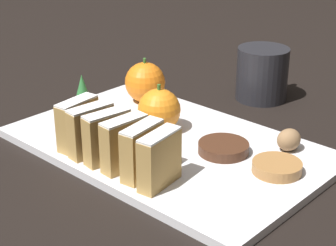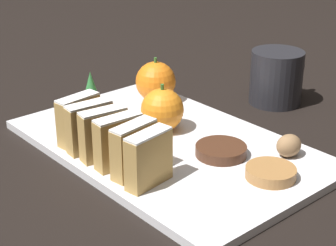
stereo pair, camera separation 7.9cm
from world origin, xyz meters
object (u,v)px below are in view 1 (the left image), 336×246
(walnut, at_px, (289,140))
(coffee_mug, at_px, (263,73))
(orange_far, at_px, (145,82))
(chocolate_cookie, at_px, (223,148))
(orange_near, at_px, (159,110))

(walnut, distance_m, coffee_mug, 0.23)
(orange_far, distance_m, walnut, 0.28)
(walnut, bearing_deg, orange_far, 90.74)
(coffee_mug, bearing_deg, chocolate_cookie, -157.87)
(orange_far, xyz_separation_m, chocolate_cookie, (-0.06, -0.22, -0.03))
(walnut, xyz_separation_m, chocolate_cookie, (-0.07, 0.06, -0.01))
(orange_near, bearing_deg, walnut, -67.71)
(walnut, bearing_deg, coffee_mug, 43.14)
(walnut, relative_size, chocolate_cookie, 0.53)
(orange_near, xyz_separation_m, chocolate_cookie, (0.01, -0.12, -0.03))
(orange_far, xyz_separation_m, walnut, (0.00, -0.28, -0.02))
(orange_far, relative_size, chocolate_cookie, 1.08)
(chocolate_cookie, bearing_deg, orange_near, 92.46)
(walnut, height_order, coffee_mug, coffee_mug)
(orange_near, relative_size, coffee_mug, 0.60)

